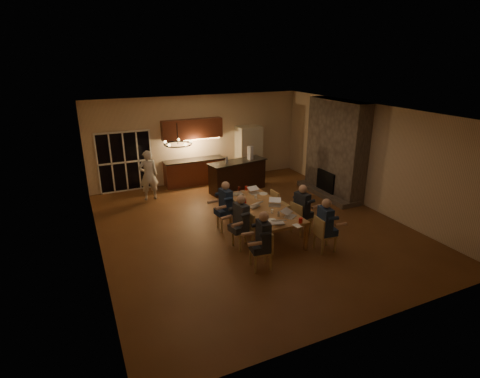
% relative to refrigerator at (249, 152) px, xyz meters
% --- Properties ---
extents(floor, '(9.00, 9.00, 0.00)m').
position_rel_refrigerator_xyz_m(floor, '(-1.90, -4.15, -1.00)').
color(floor, brown).
rests_on(floor, ground).
extents(back_wall, '(8.00, 0.04, 3.20)m').
position_rel_refrigerator_xyz_m(back_wall, '(-1.90, 0.37, 0.60)').
color(back_wall, beige).
rests_on(back_wall, ground).
extents(left_wall, '(0.04, 9.00, 3.20)m').
position_rel_refrigerator_xyz_m(left_wall, '(-5.92, -4.15, 0.60)').
color(left_wall, beige).
rests_on(left_wall, ground).
extents(right_wall, '(0.04, 9.00, 3.20)m').
position_rel_refrigerator_xyz_m(right_wall, '(2.12, -4.15, 0.60)').
color(right_wall, beige).
rests_on(right_wall, ground).
extents(ceiling, '(8.00, 9.00, 0.04)m').
position_rel_refrigerator_xyz_m(ceiling, '(-1.90, -4.15, 2.22)').
color(ceiling, white).
rests_on(ceiling, back_wall).
extents(french_doors, '(1.86, 0.08, 2.10)m').
position_rel_refrigerator_xyz_m(french_doors, '(-4.60, 0.32, 0.05)').
color(french_doors, black).
rests_on(french_doors, ground).
extents(fireplace, '(0.58, 2.50, 3.20)m').
position_rel_refrigerator_xyz_m(fireplace, '(1.80, -2.95, 0.60)').
color(fireplace, '#62584D').
rests_on(fireplace, ground).
extents(kitchenette, '(2.24, 0.68, 2.40)m').
position_rel_refrigerator_xyz_m(kitchenette, '(-2.20, 0.05, 0.20)').
color(kitchenette, '#5F281B').
rests_on(kitchenette, ground).
extents(refrigerator, '(0.90, 0.68, 2.00)m').
position_rel_refrigerator_xyz_m(refrigerator, '(0.00, 0.00, 0.00)').
color(refrigerator, beige).
rests_on(refrigerator, ground).
extents(dining_table, '(1.10, 2.74, 0.75)m').
position_rel_refrigerator_xyz_m(dining_table, '(-1.76, -4.58, -0.62)').
color(dining_table, '#AD7D45').
rests_on(dining_table, ground).
extents(bar_island, '(2.20, 1.03, 1.08)m').
position_rel_refrigerator_xyz_m(bar_island, '(-1.05, -1.29, -0.46)').
color(bar_island, black).
rests_on(bar_island, ground).
extents(chair_left_near, '(0.50, 0.50, 0.89)m').
position_rel_refrigerator_xyz_m(chair_left_near, '(-2.67, -6.16, -0.55)').
color(chair_left_near, tan).
rests_on(chair_left_near, ground).
extents(chair_left_mid, '(0.48, 0.48, 0.89)m').
position_rel_refrigerator_xyz_m(chair_left_mid, '(-2.63, -5.12, -0.55)').
color(chair_left_mid, tan).
rests_on(chair_left_mid, ground).
extents(chair_left_far, '(0.47, 0.47, 0.89)m').
position_rel_refrigerator_xyz_m(chair_left_far, '(-2.62, -4.01, -0.55)').
color(chair_left_far, tan).
rests_on(chair_left_far, ground).
extents(chair_right_near, '(0.46, 0.46, 0.89)m').
position_rel_refrigerator_xyz_m(chair_right_near, '(-0.87, -6.11, -0.55)').
color(chair_right_near, tan).
rests_on(chair_right_near, ground).
extents(chair_right_mid, '(0.51, 0.51, 0.89)m').
position_rel_refrigerator_xyz_m(chair_right_mid, '(-0.87, -5.06, -0.55)').
color(chair_right_mid, tan).
rests_on(chair_right_mid, ground).
extents(chair_right_far, '(0.46, 0.46, 0.89)m').
position_rel_refrigerator_xyz_m(chair_right_far, '(-0.91, -4.01, -0.55)').
color(chair_right_far, tan).
rests_on(chair_right_far, ground).
extents(person_left_near, '(0.67, 0.67, 1.38)m').
position_rel_refrigerator_xyz_m(person_left_near, '(-2.63, -6.21, -0.31)').
color(person_left_near, '#25282F').
rests_on(person_left_near, ground).
extents(person_right_near, '(0.66, 0.66, 1.38)m').
position_rel_refrigerator_xyz_m(person_right_near, '(-0.93, -6.13, -0.31)').
color(person_right_near, navy).
rests_on(person_right_near, ground).
extents(person_left_mid, '(0.70, 0.70, 1.38)m').
position_rel_refrigerator_xyz_m(person_left_mid, '(-2.65, -5.08, -0.31)').
color(person_left_mid, '#393D44').
rests_on(person_left_mid, ground).
extents(person_right_mid, '(0.71, 0.71, 1.38)m').
position_rel_refrigerator_xyz_m(person_right_mid, '(-0.88, -5.06, -0.31)').
color(person_right_mid, '#25282F').
rests_on(person_right_mid, ground).
extents(person_left_far, '(0.66, 0.66, 1.38)m').
position_rel_refrigerator_xyz_m(person_left_far, '(-2.61, -3.98, -0.31)').
color(person_left_far, navy).
rests_on(person_left_far, ground).
extents(standing_person, '(0.61, 0.40, 1.68)m').
position_rel_refrigerator_xyz_m(standing_person, '(-4.05, -0.86, -0.16)').
color(standing_person, silver).
rests_on(standing_person, ground).
extents(chandelier, '(0.60, 0.60, 0.03)m').
position_rel_refrigerator_xyz_m(chandelier, '(-4.11, -5.00, 1.75)').
color(chandelier, black).
rests_on(chandelier, ceiling).
extents(laptop_a, '(0.38, 0.36, 0.23)m').
position_rel_refrigerator_xyz_m(laptop_a, '(-1.95, -5.65, -0.14)').
color(laptop_a, silver).
rests_on(laptop_a, dining_table).
extents(laptop_b, '(0.42, 0.40, 0.23)m').
position_rel_refrigerator_xyz_m(laptop_b, '(-1.48, -5.46, -0.14)').
color(laptop_b, silver).
rests_on(laptop_b, dining_table).
extents(laptop_c, '(0.41, 0.39, 0.23)m').
position_rel_refrigerator_xyz_m(laptop_c, '(-2.02, -4.49, -0.14)').
color(laptop_c, silver).
rests_on(laptop_c, dining_table).
extents(laptop_d, '(0.42, 0.41, 0.23)m').
position_rel_refrigerator_xyz_m(laptop_d, '(-1.47, -4.66, -0.14)').
color(laptop_d, silver).
rests_on(laptop_d, dining_table).
extents(laptop_e, '(0.33, 0.29, 0.23)m').
position_rel_refrigerator_xyz_m(laptop_e, '(-2.03, -3.45, -0.14)').
color(laptop_e, silver).
rests_on(laptop_e, dining_table).
extents(laptop_f, '(0.34, 0.30, 0.23)m').
position_rel_refrigerator_xyz_m(laptop_f, '(-1.53, -3.61, -0.14)').
color(laptop_f, silver).
rests_on(laptop_f, dining_table).
extents(mug_front, '(0.07, 0.07, 0.10)m').
position_rel_refrigerator_xyz_m(mug_front, '(-1.77, -5.06, -0.20)').
color(mug_front, white).
rests_on(mug_front, dining_table).
extents(mug_mid, '(0.08, 0.08, 0.10)m').
position_rel_refrigerator_xyz_m(mug_mid, '(-1.69, -3.97, -0.20)').
color(mug_mid, white).
rests_on(mug_mid, dining_table).
extents(mug_back, '(0.09, 0.09, 0.10)m').
position_rel_refrigerator_xyz_m(mug_back, '(-2.06, -3.73, -0.20)').
color(mug_back, white).
rests_on(mug_back, dining_table).
extents(redcup_near, '(0.09, 0.09, 0.12)m').
position_rel_refrigerator_xyz_m(redcup_near, '(-1.44, -5.87, -0.19)').
color(redcup_near, '#B9120C').
rests_on(redcup_near, dining_table).
extents(redcup_mid, '(0.09, 0.09, 0.12)m').
position_rel_refrigerator_xyz_m(redcup_mid, '(-2.12, -4.15, -0.19)').
color(redcup_mid, '#B9120C').
rests_on(redcup_mid, dining_table).
extents(redcup_far, '(0.08, 0.08, 0.12)m').
position_rel_refrigerator_xyz_m(redcup_far, '(-1.64, -3.23, -0.19)').
color(redcup_far, '#B9120C').
rests_on(redcup_far, dining_table).
extents(can_silver, '(0.06, 0.06, 0.12)m').
position_rel_refrigerator_xyz_m(can_silver, '(-1.73, -5.32, -0.19)').
color(can_silver, '#B2B2B7').
rests_on(can_silver, dining_table).
extents(can_cola, '(0.07, 0.07, 0.12)m').
position_rel_refrigerator_xyz_m(can_cola, '(-1.85, -3.19, -0.19)').
color(can_cola, '#3F0F0C').
rests_on(can_cola, dining_table).
extents(plate_near, '(0.24, 0.24, 0.02)m').
position_rel_refrigerator_xyz_m(plate_near, '(-1.43, -5.18, -0.24)').
color(plate_near, white).
rests_on(plate_near, dining_table).
extents(plate_left, '(0.25, 0.25, 0.02)m').
position_rel_refrigerator_xyz_m(plate_left, '(-2.02, -5.47, -0.24)').
color(plate_left, white).
rests_on(plate_left, dining_table).
extents(plate_far, '(0.26, 0.26, 0.02)m').
position_rel_refrigerator_xyz_m(plate_far, '(-1.33, -3.75, -0.24)').
color(plate_far, white).
rests_on(plate_far, dining_table).
extents(notepad, '(0.18, 0.23, 0.01)m').
position_rel_refrigerator_xyz_m(notepad, '(-1.61, -5.98, -0.24)').
color(notepad, white).
rests_on(notepad, dining_table).
extents(bar_bottle, '(0.08, 0.08, 0.24)m').
position_rel_refrigerator_xyz_m(bar_bottle, '(-1.50, -1.40, 0.20)').
color(bar_bottle, '#99999E').
rests_on(bar_bottle, bar_island).
extents(bar_blender, '(0.19, 0.19, 0.48)m').
position_rel_refrigerator_xyz_m(bar_blender, '(-0.55, -1.27, 0.32)').
color(bar_blender, silver).
rests_on(bar_blender, bar_island).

